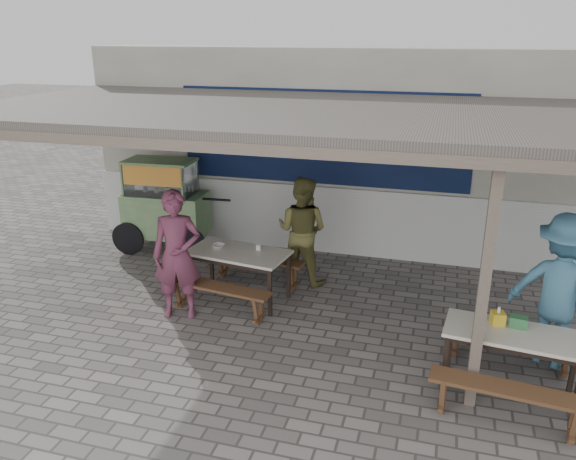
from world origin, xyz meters
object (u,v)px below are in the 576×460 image
at_px(patron_street_side, 177,255).
at_px(patron_right_table, 561,291).
at_px(table_right, 513,339).
at_px(vendor_cart, 164,202).
at_px(patron_wall_side, 302,230).
at_px(bench_left_street, 218,293).
at_px(bench_right_wall, 511,339).
at_px(table_left, 238,256).
at_px(condiment_bowl, 218,246).
at_px(tissue_box, 498,318).
at_px(bench_left_wall, 257,263).
at_px(condiment_jar, 258,247).
at_px(donation_box, 518,322).
at_px(bench_right_street, 507,397).

bearing_deg(patron_street_side, patron_right_table, -14.79).
xyz_separation_m(table_right, vendor_cart, (-5.60, 2.88, 0.23)).
bearing_deg(patron_wall_side, bench_left_street, 70.29).
height_order(bench_right_wall, patron_right_table, patron_right_table).
relative_size(bench_right_wall, patron_wall_side, 0.90).
bearing_deg(table_left, condiment_bowl, 176.17).
xyz_separation_m(table_right, patron_wall_side, (-2.90, 2.21, 0.18)).
relative_size(bench_left_street, tissue_box, 11.49).
relative_size(patron_street_side, patron_wall_side, 1.06).
bearing_deg(bench_left_wall, condiment_jar, -59.78).
bearing_deg(donation_box, bench_right_street, -98.59).
distance_m(table_left, condiment_jar, 0.32).
xyz_separation_m(table_left, bench_left_street, (-0.08, -0.58, -0.33)).
xyz_separation_m(table_left, vendor_cart, (-1.97, 1.51, 0.22)).
height_order(bench_left_street, patron_wall_side, patron_wall_side).
xyz_separation_m(bench_left_wall, patron_street_side, (-0.69, -1.29, 0.56)).
bearing_deg(bench_right_street, tissue_box, 103.84).
height_order(bench_right_street, tissue_box, tissue_box).
distance_m(vendor_cart, patron_wall_side, 2.78).
bearing_deg(tissue_box, patron_street_side, 172.86).
bearing_deg(bench_left_street, tissue_box, -1.98).
bearing_deg(vendor_cart, bench_right_street, -35.40).
xyz_separation_m(patron_street_side, condiment_jar, (0.87, 0.85, -0.11)).
relative_size(table_left, patron_wall_side, 0.90).
height_order(bench_left_wall, bench_right_wall, same).
bearing_deg(table_right, condiment_bowl, 166.23).
height_order(bench_left_street, tissue_box, tissue_box).
relative_size(table_left, tissue_box, 11.25).
height_order(table_left, patron_street_side, patron_street_side).
bearing_deg(donation_box, vendor_cart, 154.07).
height_order(vendor_cart, patron_wall_side, patron_wall_side).
bearing_deg(patron_right_table, table_left, 20.77).
bearing_deg(table_right, condiment_jar, 162.06).
relative_size(donation_box, condiment_jar, 2.31).
xyz_separation_m(bench_right_street, vendor_cart, (-5.54, 3.47, 0.56)).
bearing_deg(vendor_cart, condiment_jar, -34.94).
height_order(tissue_box, condiment_jar, tissue_box).
bearing_deg(condiment_bowl, table_left, -12.03).
distance_m(table_right, patron_wall_side, 3.65).
relative_size(bench_right_wall, vendor_cart, 0.75).
distance_m(bench_right_wall, donation_box, 0.66).
bearing_deg(table_left, bench_right_street, -20.52).
bearing_deg(tissue_box, condiment_bowl, 161.27).
bearing_deg(patron_wall_side, patron_street_side, 59.34).
relative_size(bench_right_street, vendor_cart, 0.75).
xyz_separation_m(bench_right_street, tissue_box, (-0.10, 0.74, 0.48)).
relative_size(vendor_cart, patron_wall_side, 1.21).
height_order(bench_right_street, patron_wall_side, patron_wall_side).
bearing_deg(patron_right_table, patron_street_side, 30.17).
bearing_deg(table_right, vendor_cart, 158.95).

